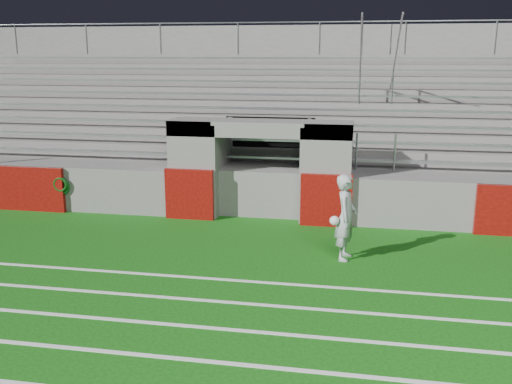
# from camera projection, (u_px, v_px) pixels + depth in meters

# --- Properties ---
(ground) EXTENTS (90.00, 90.00, 0.00)m
(ground) POSITION_uv_depth(u_px,v_px,m) (232.00, 262.00, 12.10)
(ground) COLOR #10520D
(ground) RESTS_ON ground
(stadium_structure) EXTENTS (26.00, 8.48, 5.42)m
(stadium_structure) POSITION_uv_depth(u_px,v_px,m) (283.00, 138.00, 19.36)
(stadium_structure) COLOR slate
(stadium_structure) RESTS_ON ground
(goalkeeper_with_ball) EXTENTS (0.60, 0.73, 1.85)m
(goalkeeper_with_ball) POSITION_uv_depth(u_px,v_px,m) (346.00, 217.00, 12.06)
(goalkeeper_with_ball) COLOR #ADB3B7
(goalkeeper_with_ball) RESTS_ON ground
(hose_coil) EXTENTS (0.50, 0.14, 0.52)m
(hose_coil) POSITION_uv_depth(u_px,v_px,m) (61.00, 185.00, 15.67)
(hose_coil) COLOR #0D4311
(hose_coil) RESTS_ON ground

